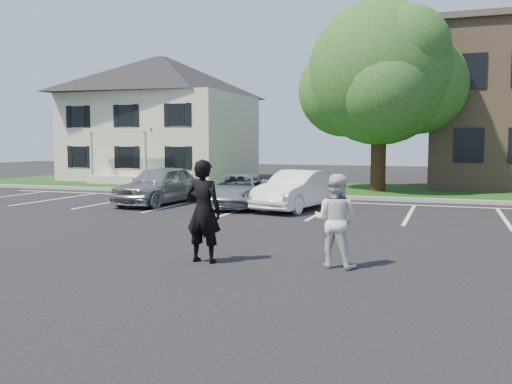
# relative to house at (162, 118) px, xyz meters

# --- Properties ---
(ground_plane) EXTENTS (90.00, 90.00, 0.00)m
(ground_plane) POSITION_rel_house_xyz_m (13.00, -19.97, -3.83)
(ground_plane) COLOR black
(ground_plane) RESTS_ON ground
(curb) EXTENTS (40.00, 0.30, 0.15)m
(curb) POSITION_rel_house_xyz_m (13.00, -7.97, -3.75)
(curb) COLOR gray
(curb) RESTS_ON ground
(grass_strip) EXTENTS (44.00, 8.00, 0.08)m
(grass_strip) POSITION_rel_house_xyz_m (13.00, -3.97, -3.79)
(grass_strip) COLOR #0C3C0C
(grass_strip) RESTS_ON ground
(stall_lines) EXTENTS (34.00, 5.36, 0.01)m
(stall_lines) POSITION_rel_house_xyz_m (14.40, -11.02, -3.82)
(stall_lines) COLOR silver
(stall_lines) RESTS_ON ground
(house) EXTENTS (10.30, 9.22, 7.60)m
(house) POSITION_rel_house_xyz_m (0.00, 0.00, 0.00)
(house) COLOR #BEB4A0
(house) RESTS_ON ground
(tree) EXTENTS (7.80, 7.20, 8.80)m
(tree) POSITION_rel_house_xyz_m (13.93, -4.27, 1.52)
(tree) COLOR black
(tree) RESTS_ON ground
(man_black_suit) EXTENTS (0.75, 0.50, 2.01)m
(man_black_suit) POSITION_rel_house_xyz_m (12.50, -20.60, -2.83)
(man_black_suit) COLOR black
(man_black_suit) RESTS_ON ground
(man_white_shirt) EXTENTS (0.95, 0.79, 1.75)m
(man_white_shirt) POSITION_rel_house_xyz_m (14.99, -20.14, -2.95)
(man_white_shirt) COLOR silver
(man_white_shirt) RESTS_ON ground
(car_silver_west) EXTENTS (2.09, 4.42, 1.46)m
(car_silver_west) POSITION_rel_house_xyz_m (6.69, -12.10, -3.10)
(car_silver_west) COLOR #9E9EA3
(car_silver_west) RESTS_ON ground
(car_silver_minivan) EXTENTS (2.53, 4.47, 1.18)m
(car_silver_minivan) POSITION_rel_house_xyz_m (9.78, -11.89, -3.24)
(car_silver_minivan) COLOR #9EA1A6
(car_silver_minivan) RESTS_ON ground
(car_white_sedan) EXTENTS (2.27, 4.32, 1.35)m
(car_white_sedan) POSITION_rel_house_xyz_m (12.00, -11.93, -3.15)
(car_white_sedan) COLOR white
(car_white_sedan) RESTS_ON ground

